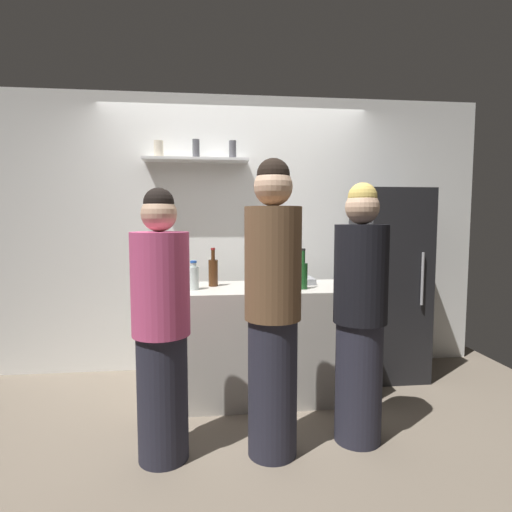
{
  "coord_description": "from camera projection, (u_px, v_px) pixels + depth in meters",
  "views": [
    {
      "loc": [
        -0.26,
        -2.78,
        1.44
      ],
      "look_at": [
        0.12,
        0.51,
        1.15
      ],
      "focal_mm": 29.15,
      "sensor_mm": 36.0,
      "label": 1
    }
  ],
  "objects": [
    {
      "name": "utensil_holder",
      "position": [
        253.0,
        282.0,
        3.25
      ],
      "size": [
        0.1,
        0.1,
        0.21
      ],
      "color": "#B2B2B7",
      "rests_on": "counter"
    },
    {
      "name": "wine_bottle_dark_glass",
      "position": [
        274.0,
        276.0,
        3.11
      ],
      "size": [
        0.07,
        0.07,
        0.31
      ],
      "color": "black",
      "rests_on": "counter"
    },
    {
      "name": "back_wall_assembly",
      "position": [
        235.0,
        234.0,
        4.03
      ],
      "size": [
        4.8,
        0.32,
        2.6
      ],
      "color": "white",
      "rests_on": "ground"
    },
    {
      "name": "wine_bottle_amber_glass",
      "position": [
        213.0,
        272.0,
        3.37
      ],
      "size": [
        0.08,
        0.08,
        0.31
      ],
      "color": "#472814",
      "rests_on": "counter"
    },
    {
      "name": "ground_plane",
      "position": [
        248.0,
        426.0,
        2.91
      ],
      "size": [
        5.28,
        5.28,
        0.0
      ],
      "primitive_type": "plane",
      "color": "#726656"
    },
    {
      "name": "wine_bottle_pale_glass",
      "position": [
        163.0,
        270.0,
        3.53
      ],
      "size": [
        0.07,
        0.07,
        0.31
      ],
      "color": "#B2BFB2",
      "rests_on": "counter"
    },
    {
      "name": "person_blonde",
      "position": [
        360.0,
        316.0,
        2.65
      ],
      "size": [
        0.34,
        0.34,
        1.67
      ],
      "rotation": [
        0.0,
        0.0,
        5.67
      ],
      "color": "#262633",
      "rests_on": "ground"
    },
    {
      "name": "person_pink_top",
      "position": [
        161.0,
        329.0,
        2.45
      ],
      "size": [
        0.34,
        0.34,
        1.62
      ],
      "rotation": [
        0.0,
        0.0,
        0.72
      ],
      "color": "#262633",
      "rests_on": "ground"
    },
    {
      "name": "water_bottle_plastic",
      "position": [
        194.0,
        277.0,
        3.2
      ],
      "size": [
        0.08,
        0.08,
        0.23
      ],
      "color": "silver",
      "rests_on": "counter"
    },
    {
      "name": "wine_bottle_green_glass",
      "position": [
        303.0,
        274.0,
        3.24
      ],
      "size": [
        0.07,
        0.07,
        0.32
      ],
      "color": "#19471E",
      "rests_on": "counter"
    },
    {
      "name": "baking_pan",
      "position": [
        293.0,
        281.0,
        3.52
      ],
      "size": [
        0.34,
        0.24,
        0.05
      ],
      "primitive_type": "cube",
      "color": "gray",
      "rests_on": "counter"
    },
    {
      "name": "refrigerator",
      "position": [
        388.0,
        283.0,
        3.83
      ],
      "size": [
        0.56,
        0.64,
        1.71
      ],
      "color": "black",
      "rests_on": "ground"
    },
    {
      "name": "person_brown_jacket",
      "position": [
        273.0,
        310.0,
        2.49
      ],
      "size": [
        0.34,
        0.34,
        1.8
      ],
      "rotation": [
        0.0,
        0.0,
        4.95
      ],
      "color": "#262633",
      "rests_on": "ground"
    },
    {
      "name": "counter",
      "position": [
        256.0,
        341.0,
        3.39
      ],
      "size": [
        1.63,
        0.68,
        0.9
      ],
      "primitive_type": "cube",
      "color": "#B7B2A8",
      "rests_on": "ground"
    }
  ]
}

